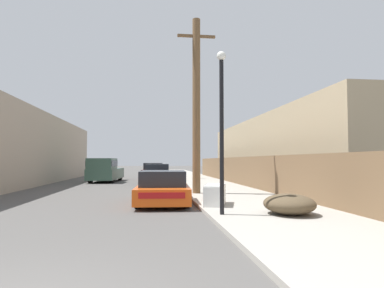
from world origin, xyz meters
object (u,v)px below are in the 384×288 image
object	(u,v)px
brush_pile	(289,204)
utility_pole	(196,103)
car_parked_far	(154,172)
street_lamp	(222,119)
parked_sports_car_red	(163,188)
discarded_fridge	(215,195)
car_parked_mid	(157,175)
pedestrian	(196,168)
pickup_truck	(105,170)

from	to	relation	value
brush_pile	utility_pole	bearing A→B (deg)	104.78
car_parked_far	street_lamp	size ratio (longest dim) A/B	0.91
parked_sports_car_red	car_parked_far	size ratio (longest dim) A/B	1.12
street_lamp	car_parked_far	bearing A→B (deg)	94.51
discarded_fridge	parked_sports_car_red	size ratio (longest dim) A/B	0.37
car_parked_mid	car_parked_far	xyz separation A→B (m)	(-0.18, 6.87, 0.01)
discarded_fridge	pedestrian	size ratio (longest dim) A/B	1.01
car_parked_far	pickup_truck	distance (m)	5.17
pickup_truck	street_lamp	bearing A→B (deg)	111.94
parked_sports_car_red	street_lamp	distance (m)	4.50
discarded_fridge	parked_sports_car_red	xyz separation A→B (m)	(-1.72, 1.47, 0.11)
discarded_fridge	brush_pile	size ratio (longest dim) A/B	1.03
utility_pole	discarded_fridge	bearing A→B (deg)	-89.10
car_parked_far	street_lamp	xyz separation A→B (m)	(1.65, -20.88, 2.13)
street_lamp	pickup_truck	bearing A→B (deg)	107.30
car_parked_mid	utility_pole	world-z (taller)	utility_pole
discarded_fridge	utility_pole	world-z (taller)	utility_pole
pickup_truck	brush_pile	bearing A→B (deg)	117.17
parked_sports_car_red	car_parked_far	world-z (taller)	car_parked_far
brush_pile	pedestrian	bearing A→B (deg)	89.94
street_lamp	utility_pole	bearing A→B (deg)	88.63
parked_sports_car_red	brush_pile	xyz separation A→B (m)	(3.38, -3.80, -0.16)
parked_sports_car_red	pickup_truck	distance (m)	14.28
brush_pile	pedestrian	size ratio (longest dim) A/B	0.98
parked_sports_car_red	street_lamp	xyz separation A→B (m)	(1.50, -3.61, 2.23)
pedestrian	car_parked_far	bearing A→B (deg)	159.00
utility_pole	brush_pile	bearing A→B (deg)	-75.22
car_parked_mid	pedestrian	size ratio (longest dim) A/B	2.46
car_parked_mid	car_parked_far	world-z (taller)	car_parked_far
parked_sports_car_red	street_lamp	bearing A→B (deg)	-64.32
car_parked_mid	pedestrian	xyz separation A→B (m)	(3.37, 5.51, 0.33)
pickup_truck	car_parked_far	bearing A→B (deg)	-131.97
discarded_fridge	car_parked_far	distance (m)	18.84
parked_sports_car_red	utility_pole	distance (m)	4.91
car_parked_far	brush_pile	size ratio (longest dim) A/B	2.52
car_parked_far	pickup_truck	world-z (taller)	pickup_truck
parked_sports_car_red	car_parked_mid	size ratio (longest dim) A/B	1.12
parked_sports_car_red	utility_pole	xyz separation A→B (m)	(1.65, 2.73, 3.73)
street_lamp	pedestrian	world-z (taller)	street_lamp
discarded_fridge	brush_pile	world-z (taller)	discarded_fridge
car_parked_far	parked_sports_car_red	bearing A→B (deg)	-84.91
car_parked_far	utility_pole	xyz separation A→B (m)	(1.80, -14.55, 3.63)
discarded_fridge	car_parked_mid	xyz separation A→B (m)	(-1.69, 11.88, 0.20)
car_parked_mid	street_lamp	xyz separation A→B (m)	(1.47, -14.02, 2.14)
car_parked_mid	pedestrian	distance (m)	6.46
parked_sports_car_red	car_parked_far	distance (m)	17.28
utility_pole	brush_pile	xyz separation A→B (m)	(1.72, -6.53, -3.89)
street_lamp	brush_pile	size ratio (longest dim) A/B	2.78
utility_pole	parked_sports_car_red	bearing A→B (deg)	-121.21
parked_sports_car_red	utility_pole	bearing A→B (deg)	61.86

